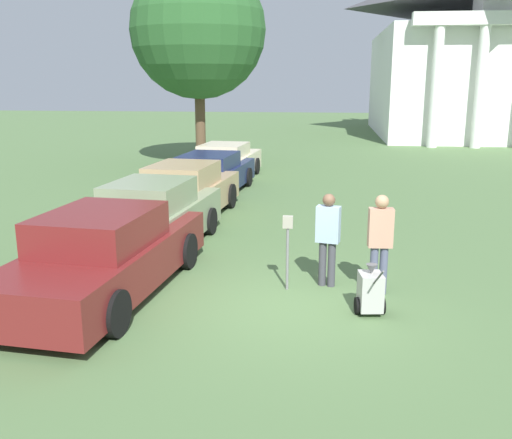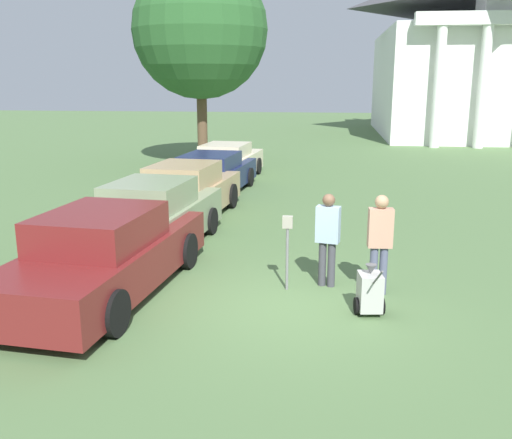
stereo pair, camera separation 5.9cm
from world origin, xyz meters
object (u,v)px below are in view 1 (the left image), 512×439
Objects in this scene: parked_car_navy at (210,175)px; parked_car_cream at (225,163)px; parked_car_sage at (153,218)px; parked_car_tan at (185,193)px; person_supervisor at (380,238)px; parking_meter at (288,239)px; church at (470,44)px; parked_car_maroon at (106,255)px; person_worker at (328,234)px; equipment_cart at (370,291)px.

parked_car_cream is at bearing 95.40° from parked_car_navy.
parked_car_tan is at bearing 95.41° from parked_car_sage.
person_supervisor reaches higher than parked_car_sage.
parked_car_navy is at bearing 110.03° from parking_meter.
parked_car_cream is at bearing -71.64° from person_supervisor.
person_supervisor is (1.61, -0.02, 0.07)m from parking_meter.
parked_car_tan is 0.21× the size of church.
parked_car_cream is at bearing 95.40° from parked_car_maroon.
parked_car_tan is at bearing 95.40° from parked_car_maroon.
parked_car_maroon is at bearing 25.84° from person_worker.
parked_car_tan is 2.93× the size of person_worker.
parked_car_tan is 6.03m from parking_meter.
parked_car_sage reaches higher than parked_car_maroon.
parked_car_maroon reaches higher than parked_car_tan.
parked_car_tan reaches higher than parking_meter.
church is at bearing 62.39° from parked_car_cream.
parked_car_cream is at bearing 95.40° from parked_car_tan.
parked_car_sage is 0.20× the size of church.
parked_car_cream is at bearing -58.02° from person_worker.
equipment_cart is (4.55, -9.58, -0.25)m from parked_car_navy.
parked_car_maroon is at bearing 2.84° from person_supervisor.
parked_car_navy is at bearing 95.41° from parked_car_sage.
person_worker is 1.72× the size of equipment_cart.
equipment_cart is at bearing -47.85° from parked_car_tan.
person_supervisor is (4.75, 0.58, 0.32)m from parked_car_maroon.
person_supervisor is at bearing -55.77° from parked_car_navy.
parked_car_sage is at bearing 137.43° from equipment_cart.
parked_car_sage is 3.83m from parking_meter.
person_worker is at bearing 18.28° from parked_car_maroon.
parking_meter is (3.14, -2.18, 0.24)m from parked_car_sage.
parked_car_sage reaches higher than parked_car_cream.
parked_car_navy is at bearing -119.71° from church.
church is (10.15, 31.91, 5.10)m from parking_meter.
person_worker is 1.54m from equipment_cart.
equipment_cart is at bearing -104.89° from church.
parked_car_cream is at bearing 105.33° from parking_meter.
person_supervisor is (4.75, -8.64, 0.39)m from parked_car_navy.
parked_car_sage is at bearing -114.09° from church.
parked_car_sage reaches higher than parked_car_tan.
parked_car_maroon reaches higher than parked_car_cream.
parked_car_maroon is 3.96m from person_worker.
parked_car_navy is at bearing -65.31° from person_supervisor.
parked_car_sage is at bearing -84.59° from parked_car_cream.
person_worker reaches higher than parked_car_tan.
person_supervisor reaches higher than parking_meter.
parked_car_navy is at bearing -84.60° from parked_car_cream.
person_supervisor is at bearing -19.44° from parked_car_sage.
parking_meter is 1.61m from person_supervisor.
parked_car_navy is 1.07× the size of parked_car_cream.
parked_car_tan is at bearing -84.59° from parked_car_navy.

